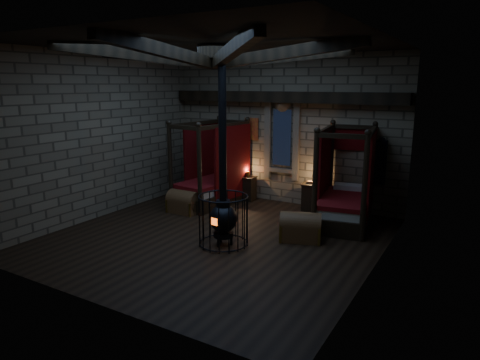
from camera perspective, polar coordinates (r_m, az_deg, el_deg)
The scene contains 8 objects.
room at distance 9.32m, azimuth -3.12°, elevation 14.75°, with size 7.02×7.02×4.29m.
bed_left at distance 12.45m, azimuth -3.64°, elevation -0.45°, with size 1.42×2.36×2.35m.
bed_right at distance 10.93m, azimuth 13.81°, elevation -2.63°, with size 1.53×2.42×2.37m.
trunk_left at distance 11.65m, azimuth -7.50°, elevation -3.00°, with size 0.85×0.55×0.62m.
trunk_right at distance 9.63m, azimuth 8.06°, elevation -6.32°, with size 1.03×0.83×0.66m.
nightstand_left at distance 12.77m, azimuth 1.04°, elevation -1.07°, with size 0.46×0.44×0.87m.
nightstand_right at distance 11.91m, azimuth 9.32°, elevation -2.19°, with size 0.55×0.54×0.82m.
stove at distance 9.17m, azimuth -2.24°, elevation -4.82°, with size 1.07×1.07×4.05m.
Camera 1 is at (5.11, -7.69, 3.41)m, focal length 32.00 mm.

